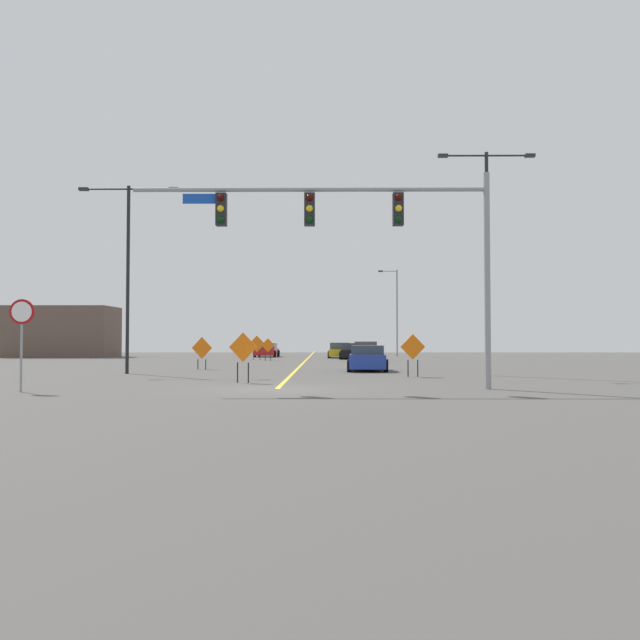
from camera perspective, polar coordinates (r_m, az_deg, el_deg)
ground at (r=21.05m, az=-3.74°, el=-6.01°), size 135.33×135.33×0.00m
road_centre_stripe at (r=58.57m, az=-1.06°, el=-3.34°), size 0.16×75.18×0.01m
traffic_signal_assembly at (r=21.28m, az=3.51°, el=8.23°), size 11.49×0.44×6.95m
stop_sign at (r=21.64m, az=-24.53°, el=-0.53°), size 0.76×0.07×2.79m
street_lamp_near_right at (r=65.77m, az=6.60°, el=0.98°), size 1.94×0.24×8.67m
street_lamp_near_left at (r=30.27m, az=14.34°, el=6.40°), size 4.33×0.24×9.98m
street_lamp_mid_right at (r=32.24m, az=-16.36°, el=4.93°), size 4.71×0.24×8.87m
construction_sign_right_lane at (r=54.32m, az=-5.52°, el=-2.16°), size 1.36×0.25×1.98m
construction_sign_median_far at (r=51.20m, az=-4.55°, el=-2.32°), size 1.08×0.17×1.75m
construction_sign_median_near at (r=24.16m, az=-6.72°, el=-2.66°), size 1.06×0.29×1.85m
construction_sign_right_shoulder at (r=35.94m, az=-10.24°, el=-2.53°), size 1.16×0.33×1.75m
construction_sign_left_shoulder at (r=28.28m, az=8.08°, el=-2.57°), size 1.09×0.19×1.83m
car_black_far at (r=55.95m, az=2.80°, el=-2.76°), size 2.27×4.05×1.36m
car_red_distant at (r=63.60m, az=-4.65°, el=-2.66°), size 2.29×4.16×1.33m
car_yellow_near at (r=60.05m, az=1.72°, el=-2.69°), size 2.23×4.56×1.39m
car_blue_approaching at (r=33.54m, az=4.14°, el=-3.38°), size 2.20×3.99×1.31m
car_orange_passing at (r=50.20m, az=3.96°, el=-2.81°), size 2.12×4.43×1.49m
roadside_building_west at (r=67.43m, az=-21.64°, el=-0.97°), size 10.12×5.32×4.83m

